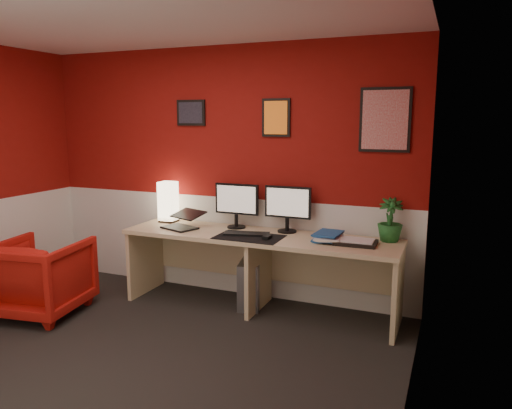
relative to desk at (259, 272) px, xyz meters
name	(u,v)px	position (x,y,z in m)	size (l,w,h in m)	color
ground	(118,366)	(-0.54, -1.41, -0.36)	(4.00, 3.50, 0.01)	black
ceiling	(99,7)	(-0.54, -1.41, 2.13)	(4.00, 3.50, 0.01)	white
wall_back	(222,173)	(-0.54, 0.34, 0.89)	(4.00, 0.01, 2.50)	maroon
wall_right	(412,221)	(1.46, -1.41, 0.89)	(0.01, 3.50, 2.50)	maroon
wainscot_back	(223,244)	(-0.54, 0.34, 0.14)	(4.00, 0.01, 1.00)	silver
wainscot_right	(403,351)	(1.45, -1.41, 0.14)	(0.01, 3.50, 1.00)	silver
desk	(259,272)	(0.00, 0.00, 0.00)	(2.60, 0.65, 0.73)	#CFBB85
shoji_lamp	(168,203)	(-1.09, 0.18, 0.56)	(0.16, 0.16, 0.40)	#FFE5B2
laptop	(179,218)	(-0.81, -0.07, 0.47)	(0.33, 0.23, 0.22)	black
monitor_left	(236,199)	(-0.31, 0.19, 0.66)	(0.45, 0.06, 0.58)	black
monitor_right	(287,202)	(0.21, 0.20, 0.66)	(0.45, 0.06, 0.58)	black
desk_mat	(249,237)	(-0.04, -0.13, 0.37)	(0.60, 0.38, 0.01)	black
keyboard	(246,234)	(-0.10, -0.07, 0.38)	(0.42, 0.14, 0.02)	black
mouse	(267,237)	(0.14, -0.14, 0.39)	(0.06, 0.10, 0.03)	black
book_bottom	(315,238)	(0.53, 0.03, 0.38)	(0.23, 0.31, 0.03)	#205394
book_middle	(316,236)	(0.55, -0.02, 0.40)	(0.22, 0.30, 0.02)	silver
book_top	(316,233)	(0.54, 0.02, 0.43)	(0.22, 0.29, 0.03)	#205394
zen_tray	(356,243)	(0.90, -0.01, 0.38)	(0.35, 0.25, 0.03)	black
potted_plant	(390,220)	(1.15, 0.21, 0.56)	(0.21, 0.21, 0.38)	#19591E
pc_tower	(251,283)	(-0.11, 0.08, -0.14)	(0.20, 0.45, 0.45)	#99999E
armchair	(41,277)	(-1.83, -0.85, -0.01)	(0.75, 0.77, 0.70)	red
art_left	(191,113)	(-0.88, 0.33, 1.49)	(0.32, 0.02, 0.26)	black
art_center	(276,118)	(0.04, 0.33, 1.44)	(0.28, 0.02, 0.36)	orange
art_right	(385,120)	(1.05, 0.33, 1.42)	(0.44, 0.02, 0.56)	red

